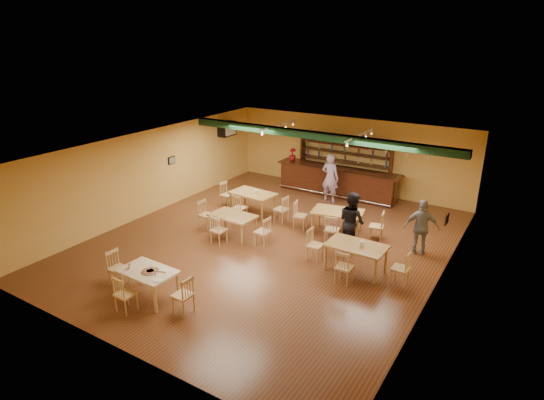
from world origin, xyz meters
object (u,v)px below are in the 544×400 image
Objects in this scene: bar_counter at (337,181)px; patron_right_a at (352,221)px; patron_bar at (330,178)px; dining_table_a at (253,203)px; dining_table_b at (337,222)px; near_table at (149,284)px; dining_table_c at (233,225)px; dining_table_d at (356,258)px.

patron_right_a is (2.37, -4.29, 0.34)m from bar_counter.
bar_counter is 0.91m from patron_bar.
dining_table_b reaches higher than dining_table_a.
patron_bar is (0.83, 8.59, 0.57)m from near_table.
bar_counter reaches higher than dining_table_a.
patron_right_a reaches higher than dining_table_a.
patron_right_a is at bearing -56.25° from dining_table_b.
bar_counter is 9.45m from near_table.
bar_counter is at bearing 68.27° from dining_table_a.
bar_counter is at bearing 81.30° from dining_table_c.
patron_bar reaches higher than dining_table_b.
dining_table_b is at bearing 4.31° from dining_table_a.
bar_counter is 3.17× the size of dining_table_a.
near_table is at bearing -122.87° from dining_table_b.
near_table is (-0.78, -9.41, -0.19)m from bar_counter.
dining_table_c is 0.77× the size of patron_bar.
dining_table_c is (-1.18, -5.39, -0.20)m from bar_counter.
near_table is 0.77× the size of patron_right_a.
dining_table_d is 5.45m from near_table.
patron_right_a is (3.15, 5.13, 0.53)m from near_table.
patron_right_a is at bearing -61.04° from bar_counter.
near_table is (-2.35, -5.93, -0.03)m from dining_table_b.
near_table is 0.74× the size of patron_bar.
bar_counter reaches higher than dining_table_d.
dining_table_c is at bearing -69.45° from dining_table_a.
patron_bar is at bearing 78.54° from dining_table_c.
bar_counter is 4.91m from patron_right_a.
dining_table_b is 0.88× the size of patron_right_a.
dining_table_d is (1.45, -2.02, -0.00)m from dining_table_b.
dining_table_a is 0.84× the size of patron_bar.
patron_right_a is (3.56, 1.10, 0.54)m from dining_table_c.
patron_bar reaches higher than near_table.
dining_table_d is at bearing 47.64° from near_table.
dining_table_a is at bearing 157.94° from dining_table_d.
dining_table_a is 5.17m from dining_table_d.
dining_table_a is (-1.73, -3.45, -0.17)m from bar_counter.
patron_bar is at bearing 108.49° from dining_table_b.
near_table is at bearing -76.07° from dining_table_a.
dining_table_b is at bearing -65.73° from bar_counter.
dining_table_c is 4.77m from patron_bar.
dining_table_a is 3.30m from dining_table_b.
dining_table_d reaches higher than near_table.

